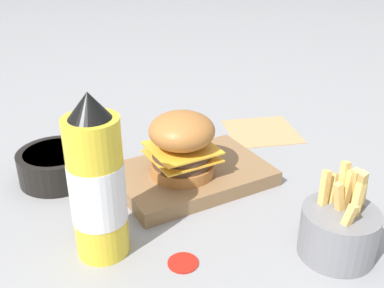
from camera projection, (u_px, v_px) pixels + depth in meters
The scene contains 9 objects.
ground_plane at pixel (169, 173), 0.86m from camera, with size 6.00×6.00×0.00m, color gray.
serving_board at pixel (192, 175), 0.83m from camera, with size 0.27×0.18×0.03m.
burger at pixel (181, 144), 0.78m from camera, with size 0.12×0.12×0.11m.
ketchup_bottle at pixel (97, 185), 0.61m from camera, with size 0.08×0.08×0.24m.
fries_basket at pixel (339, 230), 0.63m from camera, with size 0.11×0.11×0.14m.
side_bowl at pixel (57, 164), 0.83m from camera, with size 0.14×0.14×0.06m.
spoon at pixel (338, 183), 0.82m from camera, with size 0.04×0.15×0.01m.
ketchup_puddle at pixel (183, 262), 0.63m from camera, with size 0.04×0.04×0.00m.
parchment_square at pixel (262, 131), 1.03m from camera, with size 0.19×0.19×0.00m.
Camera 1 is at (0.33, 0.67, 0.43)m, focal length 42.00 mm.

